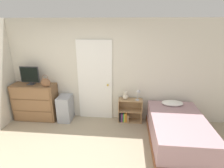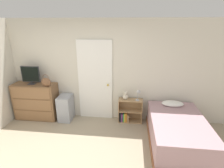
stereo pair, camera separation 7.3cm
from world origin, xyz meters
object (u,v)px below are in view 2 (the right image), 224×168
(teddy_bear, at_px, (125,96))
(desk_lamp, at_px, (138,93))
(dresser, at_px, (36,101))
(tv, at_px, (31,75))
(storage_bin, at_px, (66,108))
(handbag, at_px, (46,82))
(bed, at_px, (177,131))
(bookshelf, at_px, (128,112))

(teddy_bear, height_order, desk_lamp, desk_lamp)
(dresser, relative_size, desk_lamp, 3.92)
(tv, distance_m, teddy_bear, 2.44)
(dresser, relative_size, storage_bin, 1.64)
(handbag, xyz_separation_m, storage_bin, (0.38, 0.12, -0.74))
(handbag, relative_size, teddy_bear, 1.41)
(teddy_bear, xyz_separation_m, bed, (1.13, -0.77, -0.42))
(storage_bin, height_order, desk_lamp, desk_lamp)
(teddy_bear, distance_m, bed, 1.43)
(teddy_bear, height_order, bed, teddy_bear)
(tv, height_order, storage_bin, tv)
(dresser, xyz_separation_m, bookshelf, (2.42, 0.10, -0.23))
(storage_bin, height_order, bookshelf, storage_bin)
(tv, relative_size, bookshelf, 0.78)
(handbag, xyz_separation_m, teddy_bear, (1.93, 0.21, -0.36))
(bookshelf, height_order, teddy_bear, teddy_bear)
(bookshelf, bearing_deg, desk_lamp, -10.69)
(bookshelf, xyz_separation_m, teddy_bear, (-0.08, -0.01, 0.46))
(tv, distance_m, handbag, 0.50)
(storage_bin, bearing_deg, handbag, -162.66)
(teddy_bear, bearing_deg, storage_bin, -176.60)
(tv, relative_size, storage_bin, 0.72)
(teddy_bear, bearing_deg, bookshelf, 5.22)
(dresser, bearing_deg, storage_bin, -0.14)
(dresser, bearing_deg, tv, 166.16)
(storage_bin, relative_size, teddy_bear, 3.10)
(dresser, distance_m, teddy_bear, 2.35)
(handbag, relative_size, bookshelf, 0.49)
(handbag, bearing_deg, tv, 163.63)
(bed, bearing_deg, handbag, 169.74)
(tv, relative_size, handbag, 1.58)
(dresser, xyz_separation_m, teddy_bear, (2.34, 0.09, 0.23))
(bookshelf, relative_size, bed, 0.34)
(dresser, bearing_deg, teddy_bear, 2.20)
(storage_bin, distance_m, desk_lamp, 1.93)
(bed, bearing_deg, tv, 168.93)
(dresser, bearing_deg, bookshelf, 2.31)
(dresser, height_order, storage_bin, dresser)
(tv, distance_m, bookshelf, 2.65)
(dresser, xyz_separation_m, handbag, (0.41, -0.12, 0.59))
(teddy_bear, bearing_deg, dresser, -177.80)
(storage_bin, bearing_deg, desk_lamp, 1.70)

